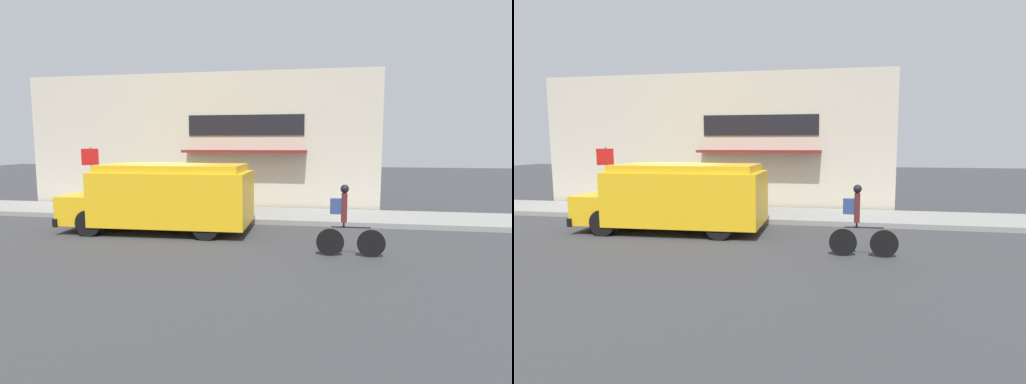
# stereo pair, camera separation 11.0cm
# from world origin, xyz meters

# --- Properties ---
(ground_plane) EXTENTS (70.00, 70.00, 0.00)m
(ground_plane) POSITION_xyz_m (0.00, 0.00, 0.00)
(ground_plane) COLOR #38383A
(sidewalk) EXTENTS (28.00, 2.60, 0.17)m
(sidewalk) POSITION_xyz_m (0.00, 1.30, 0.08)
(sidewalk) COLOR gray
(sidewalk) RESTS_ON ground_plane
(storefront) EXTENTS (14.46, 0.88, 5.43)m
(storefront) POSITION_xyz_m (0.07, 2.83, 2.72)
(storefront) COLOR beige
(storefront) RESTS_ON ground_plane
(school_bus) EXTENTS (5.62, 2.67, 2.03)m
(school_bus) POSITION_xyz_m (0.43, -1.45, 1.07)
(school_bus) COLOR yellow
(school_bus) RESTS_ON ground_plane
(cyclist) EXTENTS (1.59, 0.20, 1.70)m
(cyclist) POSITION_xyz_m (5.64, -3.35, 0.81)
(cyclist) COLOR black
(cyclist) RESTS_ON ground_plane
(stop_sign_post) EXTENTS (0.45, 0.45, 2.35)m
(stop_sign_post) POSITION_xyz_m (-3.37, 0.76, 1.74)
(stop_sign_post) COLOR slate
(stop_sign_post) RESTS_ON sidewalk
(trash_bin) EXTENTS (0.65, 0.65, 0.80)m
(trash_bin) POSITION_xyz_m (0.07, 2.20, 0.57)
(trash_bin) COLOR #38383D
(trash_bin) RESTS_ON sidewalk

